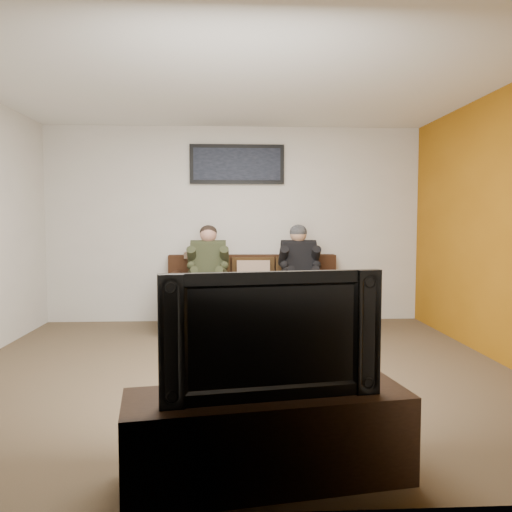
{
  "coord_description": "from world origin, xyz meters",
  "views": [
    {
      "loc": [
        -0.06,
        -4.46,
        1.35
      ],
      "look_at": [
        0.23,
        1.2,
        0.95
      ],
      "focal_mm": 35.0,
      "sensor_mm": 36.0,
      "label": 1
    }
  ],
  "objects": [
    {
      "name": "floor",
      "position": [
        0.0,
        0.0,
        0.0
      ],
      "size": [
        5.0,
        5.0,
        0.0
      ],
      "primitive_type": "plane",
      "color": "brown",
      "rests_on": "ground"
    },
    {
      "name": "wall_right",
      "position": [
        2.5,
        0.0,
        1.3
      ],
      "size": [
        0.0,
        4.5,
        4.5
      ],
      "primitive_type": "plane",
      "rotation": [
        1.57,
        0.0,
        -1.57
      ],
      "color": "beige",
      "rests_on": "ground"
    },
    {
      "name": "tv_stand",
      "position": [
        0.13,
        -1.95,
        0.23
      ],
      "size": [
        1.52,
        0.7,
        0.46
      ],
      "primitive_type": "cube",
      "rotation": [
        0.0,
        0.0,
        0.16
      ],
      "color": "black",
      "rests_on": "ground"
    },
    {
      "name": "framed_poster",
      "position": [
        0.03,
        2.22,
        2.1
      ],
      "size": [
        1.25,
        0.05,
        0.52
      ],
      "color": "black",
      "rests_on": "wall_back"
    },
    {
      "name": "throw_blanket",
      "position": [
        -0.44,
        2.11,
        0.9
      ],
      "size": [
        0.45,
        0.22,
        0.08
      ],
      "primitive_type": "cube",
      "color": "gray",
      "rests_on": "sofa"
    },
    {
      "name": "ceiling",
      "position": [
        0.0,
        0.0,
        2.6
      ],
      "size": [
        5.0,
        5.0,
        0.0
      ],
      "primitive_type": "plane",
      "rotation": [
        3.14,
        0.0,
        0.0
      ],
      "color": "silver",
      "rests_on": "ground"
    },
    {
      "name": "television",
      "position": [
        0.13,
        -1.95,
        0.78
      ],
      "size": [
        1.12,
        0.32,
        0.64
      ],
      "primitive_type": "imported",
      "rotation": [
        0.0,
        0.0,
        0.16
      ],
      "color": "black",
      "rests_on": "tv_stand"
    },
    {
      "name": "person_left",
      "position": [
        -0.34,
        1.64,
        0.73
      ],
      "size": [
        0.51,
        0.87,
        1.3
      ],
      "color": "#816550",
      "rests_on": "sofa"
    },
    {
      "name": "wall_front",
      "position": [
        0.0,
        -2.25,
        1.3
      ],
      "size": [
        5.0,
        0.0,
        5.0
      ],
      "primitive_type": "plane",
      "rotation": [
        -1.57,
        0.0,
        0.0
      ],
      "color": "beige",
      "rests_on": "ground"
    },
    {
      "name": "cat",
      "position": [
        0.21,
        1.57,
        0.54
      ],
      "size": [
        0.66,
        0.26,
        0.24
      ],
      "color": "#482C1C",
      "rests_on": "sofa"
    },
    {
      "name": "person_right",
      "position": [
        0.8,
        1.64,
        0.73
      ],
      "size": [
        0.51,
        0.86,
        1.3
      ],
      "color": "black",
      "rests_on": "sofa"
    },
    {
      "name": "wall_back",
      "position": [
        0.0,
        2.25,
        1.3
      ],
      "size": [
        5.0,
        0.0,
        5.0
      ],
      "primitive_type": "plane",
      "rotation": [
        1.57,
        0.0,
        0.0
      ],
      "color": "beige",
      "rests_on": "ground"
    },
    {
      "name": "accent_wall_right",
      "position": [
        2.49,
        0.0,
        1.3
      ],
      "size": [
        0.0,
        4.5,
        4.5
      ],
      "primitive_type": "plane",
      "rotation": [
        1.57,
        0.0,
        -1.57
      ],
      "color": "#A56310",
      "rests_on": "ground"
    },
    {
      "name": "sofa",
      "position": [
        0.23,
        1.83,
        0.34
      ],
      "size": [
        2.2,
        0.95,
        0.9
      ],
      "color": "black",
      "rests_on": "ground"
    },
    {
      "name": "throw_pillow",
      "position": [
        0.23,
        1.87,
        0.64
      ],
      "size": [
        0.42,
        0.2,
        0.42
      ],
      "primitive_type": "cube",
      "rotation": [
        -0.21,
        0.0,
        0.0
      ],
      "color": "#997A64",
      "rests_on": "sofa"
    }
  ]
}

